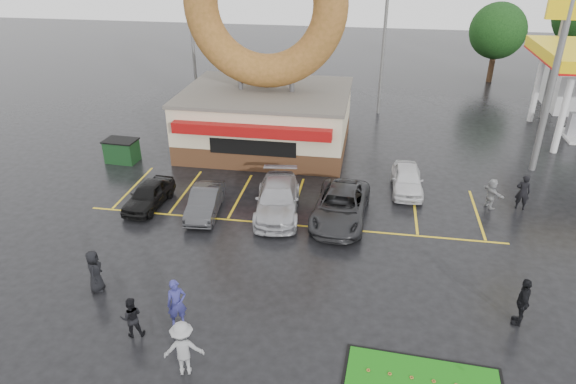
% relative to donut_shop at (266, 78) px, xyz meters
% --- Properties ---
extents(ground, '(120.00, 120.00, 0.00)m').
position_rel_donut_shop_xyz_m(ground, '(3.00, -12.97, -4.46)').
color(ground, black).
rests_on(ground, ground).
extents(donut_shop, '(10.20, 8.70, 13.50)m').
position_rel_donut_shop_xyz_m(donut_shop, '(0.00, 0.00, 0.00)').
color(donut_shop, '#472B19').
rests_on(donut_shop, ground).
extents(shell_sign, '(2.20, 0.36, 10.60)m').
position_rel_donut_shop_xyz_m(shell_sign, '(16.00, -0.97, 2.91)').
color(shell_sign, slate).
rests_on(shell_sign, ground).
extents(streetlight_left, '(0.40, 2.21, 9.00)m').
position_rel_donut_shop_xyz_m(streetlight_left, '(-7.00, 6.95, 0.32)').
color(streetlight_left, slate).
rests_on(streetlight_left, ground).
extents(streetlight_mid, '(0.40, 2.21, 9.00)m').
position_rel_donut_shop_xyz_m(streetlight_mid, '(7.00, 7.95, 0.32)').
color(streetlight_mid, slate).
rests_on(streetlight_mid, ground).
extents(streetlight_right, '(0.40, 2.21, 9.00)m').
position_rel_donut_shop_xyz_m(streetlight_right, '(19.00, 8.95, 0.32)').
color(streetlight_right, slate).
rests_on(streetlight_right, ground).
extents(tree_far_d, '(4.90, 4.90, 7.00)m').
position_rel_donut_shop_xyz_m(tree_far_d, '(17.00, 19.03, 0.07)').
color(tree_far_d, '#332114').
rests_on(tree_far_d, ground).
extents(car_black, '(1.77, 3.78, 1.25)m').
position_rel_donut_shop_xyz_m(car_black, '(-4.24, -8.88, -3.84)').
color(car_black, black).
rests_on(car_black, ground).
extents(car_dgrey, '(1.68, 3.92, 1.26)m').
position_rel_donut_shop_xyz_m(car_dgrey, '(-1.23, -9.12, -3.84)').
color(car_dgrey, '#2E2E31').
rests_on(car_dgrey, ground).
extents(car_silver, '(2.68, 5.34, 1.49)m').
position_rel_donut_shop_xyz_m(car_silver, '(2.27, -8.45, -3.72)').
color(car_silver, '#A3A3A8').
rests_on(car_silver, ground).
extents(car_grey, '(2.77, 5.44, 1.47)m').
position_rel_donut_shop_xyz_m(car_grey, '(5.37, -8.66, -3.73)').
color(car_grey, '#29292B').
rests_on(car_grey, ground).
extents(car_white, '(1.65, 3.94, 1.33)m').
position_rel_donut_shop_xyz_m(car_white, '(8.63, -4.97, -3.80)').
color(car_white, silver).
rests_on(car_white, ground).
extents(person_blue, '(0.81, 0.73, 1.87)m').
position_rel_donut_shop_xyz_m(person_blue, '(0.31, -17.02, -3.53)').
color(person_blue, navy).
rests_on(person_blue, ground).
extents(person_blackjkt, '(0.91, 0.82, 1.53)m').
position_rel_donut_shop_xyz_m(person_blackjkt, '(-1.04, -17.77, -3.70)').
color(person_blackjkt, black).
rests_on(person_blackjkt, ground).
extents(person_hoodie, '(1.39, 1.03, 1.93)m').
position_rel_donut_shop_xyz_m(person_hoodie, '(1.29, -19.07, -3.50)').
color(person_hoodie, gray).
rests_on(person_hoodie, ground).
extents(person_bystander, '(0.77, 0.97, 1.75)m').
position_rel_donut_shop_xyz_m(person_bystander, '(-3.49, -15.65, -3.59)').
color(person_bystander, black).
rests_on(person_bystander, ground).
extents(person_cameraman, '(0.74, 1.19, 1.88)m').
position_rel_donut_shop_xyz_m(person_cameraman, '(12.17, -14.93, -3.52)').
color(person_cameraman, black).
rests_on(person_cameraman, ground).
extents(person_walker_near, '(1.07, 1.50, 1.56)m').
position_rel_donut_shop_xyz_m(person_walker_near, '(12.70, -6.18, -3.68)').
color(person_walker_near, gray).
rests_on(person_walker_near, ground).
extents(person_walker_far, '(0.74, 0.55, 1.85)m').
position_rel_donut_shop_xyz_m(person_walker_far, '(14.18, -6.07, -3.54)').
color(person_walker_far, black).
rests_on(person_walker_far, ground).
extents(dumpster, '(1.87, 1.31, 1.30)m').
position_rel_donut_shop_xyz_m(dumpster, '(-8.11, -3.81, -3.81)').
color(dumpster, '#183E1C').
rests_on(dumpster, ground).
extents(putting_green, '(5.01, 2.39, 0.61)m').
position_rel_donut_shop_xyz_m(putting_green, '(8.66, -18.25, -4.43)').
color(putting_green, black).
rests_on(putting_green, ground).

